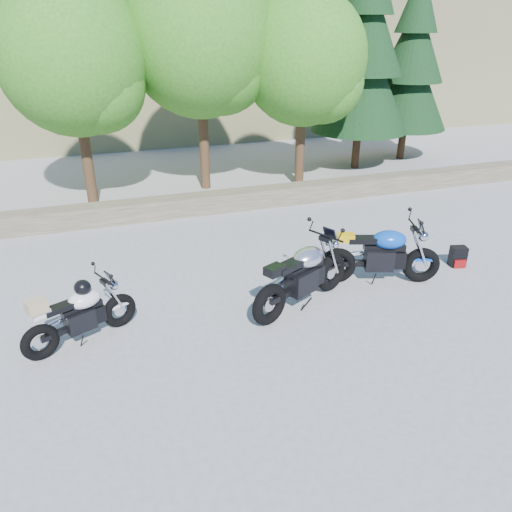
# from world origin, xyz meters

# --- Properties ---
(ground) EXTENTS (90.00, 90.00, 0.00)m
(ground) POSITION_xyz_m (0.00, 0.00, 0.00)
(ground) COLOR gray
(ground) RESTS_ON ground
(stone_wall) EXTENTS (22.00, 0.55, 0.50)m
(stone_wall) POSITION_xyz_m (0.00, 5.50, 0.25)
(stone_wall) COLOR brown
(stone_wall) RESTS_ON ground
(tree_decid_left) EXTENTS (3.67, 3.67, 5.62)m
(tree_decid_left) POSITION_xyz_m (-2.39, 7.14, 3.63)
(tree_decid_left) COLOR #382314
(tree_decid_left) RESTS_ON ground
(tree_decid_mid) EXTENTS (4.08, 4.08, 6.24)m
(tree_decid_mid) POSITION_xyz_m (0.91, 7.54, 4.04)
(tree_decid_mid) COLOR #382314
(tree_decid_mid) RESTS_ON ground
(tree_decid_right) EXTENTS (3.54, 3.54, 5.41)m
(tree_decid_right) POSITION_xyz_m (3.71, 6.94, 3.50)
(tree_decid_right) COLOR #382314
(tree_decid_right) RESTS_ON ground
(conifer_near) EXTENTS (3.17, 3.17, 7.06)m
(conifer_near) POSITION_xyz_m (6.20, 8.20, 3.68)
(conifer_near) COLOR #382314
(conifer_near) RESTS_ON ground
(conifer_far) EXTENTS (2.82, 2.82, 6.27)m
(conifer_far) POSITION_xyz_m (8.40, 8.80, 3.27)
(conifer_far) COLOR #382314
(conifer_far) RESTS_ON ground
(silver_bike) EXTENTS (2.21, 1.21, 1.19)m
(silver_bike) POSITION_xyz_m (0.83, 0.30, 0.58)
(silver_bike) COLOR black
(silver_bike) RESTS_ON ground
(white_bike) EXTENTS (1.78, 0.94, 1.05)m
(white_bike) POSITION_xyz_m (-2.89, 0.37, 0.52)
(white_bike) COLOR black
(white_bike) RESTS_ON ground
(blue_bike) EXTENTS (2.26, 0.98, 1.17)m
(blue_bike) POSITION_xyz_m (2.59, 0.64, 0.57)
(blue_bike) COLOR black
(blue_bike) RESTS_ON ground
(backpack) EXTENTS (0.35, 0.32, 0.42)m
(backpack) POSITION_xyz_m (4.50, 0.74, 0.20)
(backpack) COLOR black
(backpack) RESTS_ON ground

